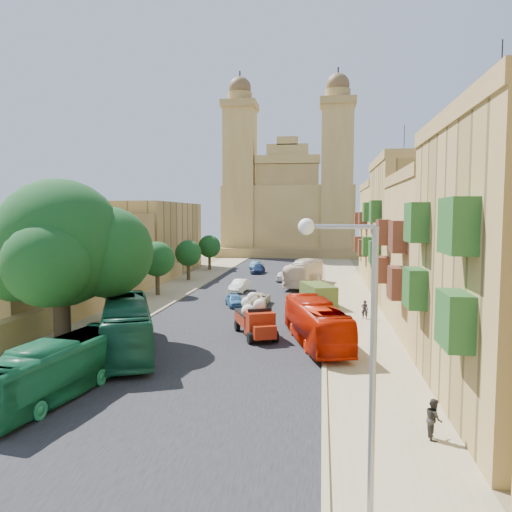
% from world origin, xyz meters
% --- Properties ---
extents(ground, '(260.00, 260.00, 0.00)m').
position_xyz_m(ground, '(0.00, 0.00, 0.00)').
color(ground, brown).
extents(road_surface, '(14.00, 140.00, 0.01)m').
position_xyz_m(road_surface, '(0.00, 30.00, 0.01)').
color(road_surface, black).
rests_on(road_surface, ground).
extents(sidewalk_east, '(5.00, 140.00, 0.01)m').
position_xyz_m(sidewalk_east, '(9.50, 30.00, 0.01)').
color(sidewalk_east, '#968762').
rests_on(sidewalk_east, ground).
extents(sidewalk_west, '(5.00, 140.00, 0.01)m').
position_xyz_m(sidewalk_west, '(-9.50, 30.00, 0.01)').
color(sidewalk_west, '#968762').
rests_on(sidewalk_west, ground).
extents(kerb_east, '(0.25, 140.00, 0.12)m').
position_xyz_m(kerb_east, '(7.00, 30.00, 0.06)').
color(kerb_east, '#968762').
rests_on(kerb_east, ground).
extents(kerb_west, '(0.25, 140.00, 0.12)m').
position_xyz_m(kerb_west, '(-7.00, 30.00, 0.06)').
color(kerb_west, '#968762').
rests_on(kerb_west, ground).
extents(townhouse_b, '(9.00, 14.00, 14.90)m').
position_xyz_m(townhouse_b, '(15.95, 11.00, 5.66)').
color(townhouse_b, '#A18348').
rests_on(townhouse_b, ground).
extents(townhouse_c, '(9.00, 14.00, 17.40)m').
position_xyz_m(townhouse_c, '(15.95, 25.00, 6.91)').
color(townhouse_c, '#AB8C4D').
rests_on(townhouse_c, ground).
extents(townhouse_d, '(9.00, 14.00, 15.90)m').
position_xyz_m(townhouse_d, '(15.95, 39.00, 6.16)').
color(townhouse_d, '#A18348').
rests_on(townhouse_d, ground).
extents(west_wall, '(1.00, 40.00, 1.80)m').
position_xyz_m(west_wall, '(-12.50, 20.00, 0.90)').
color(west_wall, '#A18348').
rests_on(west_wall, ground).
extents(west_building_low, '(10.00, 28.00, 8.40)m').
position_xyz_m(west_building_low, '(-18.00, 18.00, 4.20)').
color(west_building_low, olive).
rests_on(west_building_low, ground).
extents(west_building_mid, '(10.00, 22.00, 10.00)m').
position_xyz_m(west_building_mid, '(-18.00, 44.00, 5.00)').
color(west_building_mid, '#AB8C4D').
rests_on(west_building_mid, ground).
extents(church, '(28.00, 22.50, 36.30)m').
position_xyz_m(church, '(-0.00, 78.61, 9.52)').
color(church, '#A18348').
rests_on(church, ground).
extents(ficus_tree, '(10.56, 9.72, 10.56)m').
position_xyz_m(ficus_tree, '(-9.41, 4.01, 6.24)').
color(ficus_tree, '#36291B').
rests_on(ficus_tree, ground).
extents(street_tree_a, '(3.15, 3.15, 4.84)m').
position_xyz_m(street_tree_a, '(-10.00, 12.00, 3.23)').
color(street_tree_a, '#36291B').
rests_on(street_tree_a, ground).
extents(street_tree_b, '(3.61, 3.61, 5.55)m').
position_xyz_m(street_tree_b, '(-10.00, 24.00, 3.72)').
color(street_tree_b, '#36291B').
rests_on(street_tree_b, ground).
extents(street_tree_c, '(3.30, 3.30, 5.07)m').
position_xyz_m(street_tree_c, '(-10.00, 36.00, 3.40)').
color(street_tree_c, '#36291B').
rests_on(street_tree_c, ground).
extents(street_tree_d, '(3.40, 3.40, 5.22)m').
position_xyz_m(street_tree_d, '(-10.00, 48.00, 3.50)').
color(street_tree_d, '#36291B').
rests_on(street_tree_d, ground).
extents(streetlamp, '(2.11, 0.44, 8.22)m').
position_xyz_m(streetlamp, '(7.72, -12.00, 5.20)').
color(streetlamp, gray).
rests_on(streetlamp, ground).
extents(red_truck, '(3.59, 5.30, 2.93)m').
position_xyz_m(red_truck, '(2.36, 7.95, 1.29)').
color(red_truck, maroon).
rests_on(red_truck, ground).
extents(olive_pickup, '(3.56, 5.25, 2.00)m').
position_xyz_m(olive_pickup, '(6.50, 20.00, 0.98)').
color(olive_pickup, '#475B22').
rests_on(olive_pickup, ground).
extents(bus_green_south, '(3.58, 9.67, 2.63)m').
position_xyz_m(bus_green_south, '(-5.07, -4.44, 1.32)').
color(bus_green_south, '#17683E').
rests_on(bus_green_south, ground).
extents(bus_green_north, '(6.72, 11.47, 3.15)m').
position_xyz_m(bus_green_north, '(-4.84, 3.05, 1.57)').
color(bus_green_north, '#155135').
rests_on(bus_green_north, ground).
extents(bus_red_east, '(4.70, 10.20, 2.77)m').
position_xyz_m(bus_red_east, '(6.50, 6.37, 1.38)').
color(bus_red_east, '#C11902').
rests_on(bus_red_east, ground).
extents(bus_cream_east, '(4.36, 10.94, 2.97)m').
position_xyz_m(bus_cream_east, '(4.79, 32.64, 1.49)').
color(bus_cream_east, beige).
rests_on(bus_cream_east, ground).
extents(car_blue_a, '(2.46, 3.63, 1.15)m').
position_xyz_m(car_blue_a, '(-1.00, 18.73, 0.57)').
color(car_blue_a, teal).
rests_on(car_blue_a, ground).
extents(car_white_a, '(1.99, 4.21, 1.33)m').
position_xyz_m(car_white_a, '(-1.91, 27.19, 0.67)').
color(car_white_a, white).
rests_on(car_white_a, ground).
extents(car_cream, '(2.07, 4.35, 1.20)m').
position_xyz_m(car_cream, '(1.00, 19.67, 0.60)').
color(car_cream, beige).
rests_on(car_cream, ground).
extents(car_dkblue, '(1.80, 4.14, 1.19)m').
position_xyz_m(car_dkblue, '(-2.15, 44.29, 0.59)').
color(car_dkblue, '#122248').
rests_on(car_dkblue, ground).
extents(car_white_b, '(1.80, 3.88, 1.29)m').
position_xyz_m(car_white_b, '(2.08, 36.47, 0.64)').
color(car_white_b, white).
rests_on(car_white_b, ground).
extents(car_blue_b, '(1.46, 3.44, 1.10)m').
position_xyz_m(car_blue_b, '(-3.41, 50.47, 0.55)').
color(car_blue_b, teal).
rests_on(car_blue_b, ground).
extents(pedestrian_a, '(0.58, 0.41, 1.51)m').
position_xyz_m(pedestrian_a, '(10.25, 14.75, 0.75)').
color(pedestrian_a, black).
rests_on(pedestrian_a, ground).
extents(pedestrian_b, '(0.60, 0.76, 1.52)m').
position_xyz_m(pedestrian_b, '(11.00, -6.65, 0.76)').
color(pedestrian_b, '#2F2C26').
rests_on(pedestrian_b, ground).
extents(pedestrian_c, '(0.60, 1.18, 1.93)m').
position_xyz_m(pedestrian_c, '(7.50, 11.75, 0.96)').
color(pedestrian_c, '#393741').
rests_on(pedestrian_c, ground).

